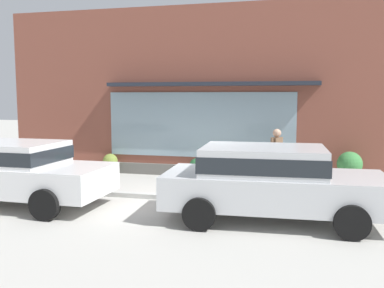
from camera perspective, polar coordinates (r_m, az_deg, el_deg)
The scene contains 12 objects.
ground_plane at distance 10.82m, azimuth -0.79°, elevation -7.31°, with size 60.00×60.00×0.00m, color #B2AFA8.
curb_strip at distance 10.62m, azimuth -1.06°, elevation -7.24°, with size 14.00×0.24×0.12m, color #B2B2AD.
storefront at distance 13.62m, azimuth 2.60°, elevation 6.80°, with size 14.00×0.81×5.42m.
fire_hydrant at distance 11.35m, azimuth 8.25°, elevation -4.57°, with size 0.38×0.34×0.84m.
pedestrian_with_handbag at distance 11.82m, azimuth 11.35°, elevation -1.44°, with size 0.47×0.50×1.69m.
parked_car_white at distance 10.87m, azimuth -22.85°, elevation -3.08°, with size 4.43×2.13×1.50m.
parked_car_silver at distance 8.91m, azimuth 10.37°, elevation -4.59°, with size 4.56×2.24×1.54m.
potted_plant_by_entrance at distance 12.82m, azimuth 20.39°, elevation -2.96°, with size 0.70×0.70×1.02m.
potted_plant_doorstep at distance 12.65m, azimuth 13.02°, elevation -3.65°, with size 0.52×0.52×0.83m.
potted_plant_near_hydrant at distance 12.89m, azimuth 7.37°, elevation -4.11°, with size 0.31×0.31×0.46m.
potted_plant_corner_tall at distance 13.10m, azimuth 0.65°, elevation -3.25°, with size 0.47×0.47×0.68m.
potted_plant_low_front at distance 14.33m, azimuth -10.91°, elevation -2.55°, with size 0.49×0.49×0.68m.
Camera 1 is at (2.67, -10.17, 2.57)m, focal length 39.74 mm.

